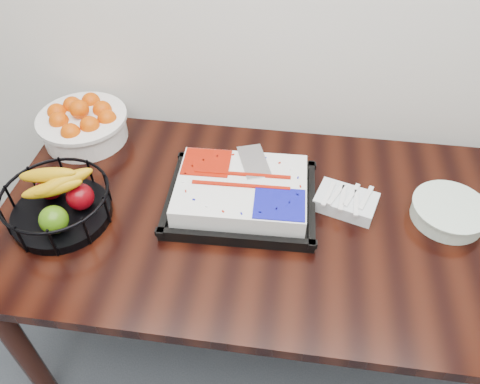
# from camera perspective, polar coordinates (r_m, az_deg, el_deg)

# --- Properties ---
(table) EXTENTS (1.80, 0.90, 0.75)m
(table) POSITION_cam_1_polar(r_m,az_deg,el_deg) (1.56, 4.57, -5.19)
(table) COLOR black
(table) RESTS_ON ground
(cake_tray) EXTENTS (0.48, 0.39, 0.10)m
(cake_tray) POSITION_cam_1_polar(r_m,az_deg,el_deg) (1.50, 0.17, -0.16)
(cake_tray) COLOR black
(cake_tray) RESTS_ON table
(tangerine_bowl) EXTENTS (0.33, 0.33, 0.21)m
(tangerine_bowl) POSITION_cam_1_polar(r_m,az_deg,el_deg) (1.83, -18.71, 8.47)
(tangerine_bowl) COLOR white
(tangerine_bowl) RESTS_ON table
(fruit_basket) EXTENTS (0.33, 0.33, 0.17)m
(fruit_basket) POSITION_cam_1_polar(r_m,az_deg,el_deg) (1.54, -21.39, -1.11)
(fruit_basket) COLOR black
(fruit_basket) RESTS_ON table
(plate_stack) EXTENTS (0.23, 0.23, 0.06)m
(plate_stack) POSITION_cam_1_polar(r_m,az_deg,el_deg) (1.60, 24.09, -2.23)
(plate_stack) COLOR white
(plate_stack) RESTS_ON table
(fork_bag) EXTENTS (0.22, 0.17, 0.06)m
(fork_bag) POSITION_cam_1_polar(r_m,az_deg,el_deg) (1.54, 12.80, -1.11)
(fork_bag) COLOR silver
(fork_bag) RESTS_ON table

